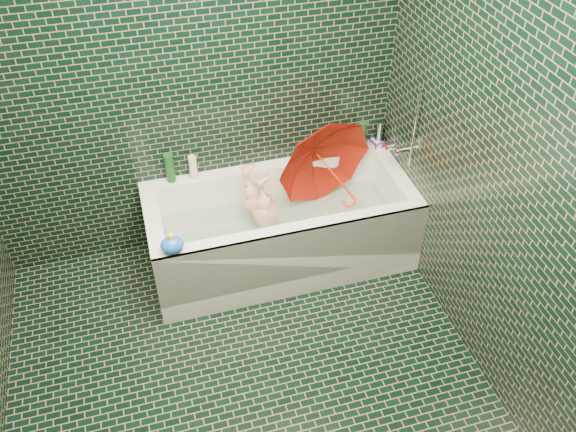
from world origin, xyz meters
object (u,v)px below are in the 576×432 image
object	(u,v)px
bathtub	(281,236)
umbrella	(333,174)
child	(267,222)
bath_toy	(172,245)
rubber_duck	(350,149)

from	to	relation	value
bathtub	umbrella	bearing A→B (deg)	7.64
child	bath_toy	world-z (taller)	bath_toy
bathtub	rubber_duck	bearing A→B (deg)	28.59
bathtub	child	distance (m)	0.14
bathtub	umbrella	distance (m)	0.54
rubber_duck	child	bearing A→B (deg)	-153.50
rubber_duck	bath_toy	distance (m)	1.44
child	umbrella	distance (m)	0.54
umbrella	child	bearing A→B (deg)	169.58
child	umbrella	world-z (taller)	umbrella
child	rubber_duck	size ratio (longest dim) A/B	7.97
bathtub	bath_toy	xyz separation A→B (m)	(-0.72, -0.31, 0.40)
bathtub	umbrella	size ratio (longest dim) A/B	2.65
umbrella	bath_toy	size ratio (longest dim) A/B	4.22
umbrella	bath_toy	bearing A→B (deg)	-171.28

